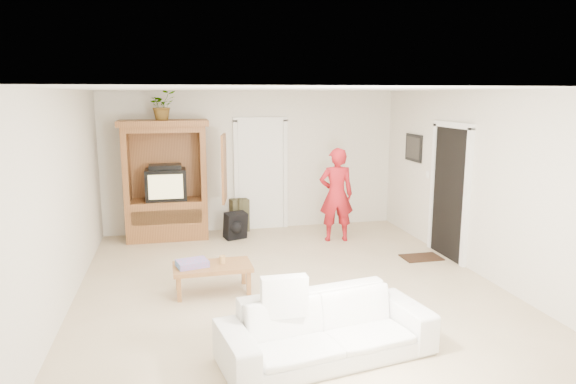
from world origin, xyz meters
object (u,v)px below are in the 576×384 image
at_px(man, 336,195).
at_px(sofa, 327,328).
at_px(coffee_table, 212,268).
at_px(armoire, 167,188).

distance_m(man, sofa, 4.16).
bearing_deg(coffee_table, sofa, -65.07).
xyz_separation_m(man, coffee_table, (-2.30, -1.97, -0.49)).
height_order(man, sofa, man).
bearing_deg(armoire, sofa, -72.14).
height_order(sofa, coffee_table, sofa).
bearing_deg(man, coffee_table, 47.99).
bearing_deg(sofa, coffee_table, 106.48).
xyz_separation_m(armoire, sofa, (1.52, -4.71, -0.61)).
distance_m(man, coffee_table, 3.07).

